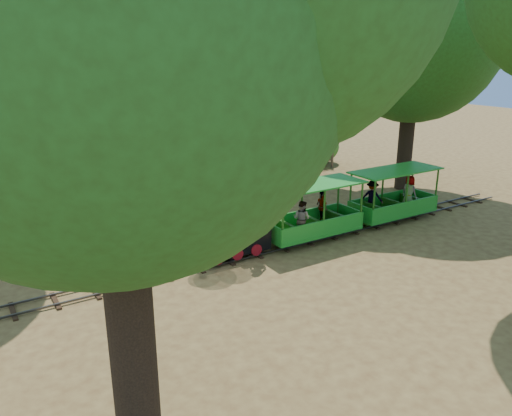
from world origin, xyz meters
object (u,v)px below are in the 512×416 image
locomotive (228,206)px  carriage_rear (391,199)px  fence (180,179)px  carriage_front (312,218)px

locomotive → carriage_rear: bearing=-0.1°
carriage_rear → fence: 9.45m
carriage_front → carriage_rear: (3.83, 0.07, 0.03)m
carriage_front → carriage_rear: 3.83m
carriage_front → locomotive: bearing=178.5°
carriage_front → fence: (-1.27, 8.02, -0.21)m
carriage_rear → fence: carriage_rear is taller
locomotive → carriage_rear: locomotive is taller
carriage_rear → fence: bearing=122.7°
fence → locomotive: bearing=-103.3°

